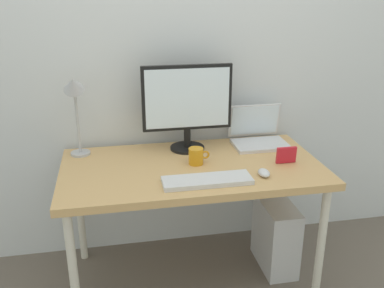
{
  "coord_description": "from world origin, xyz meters",
  "views": [
    {
      "loc": [
        -0.4,
        -2.09,
        1.64
      ],
      "look_at": [
        0.0,
        0.0,
        0.84
      ],
      "focal_mm": 40.25,
      "sensor_mm": 36.0,
      "label": 1
    }
  ],
  "objects_px": {
    "desk": "(192,175)",
    "monitor": "(187,103)",
    "computer_tower": "(276,235)",
    "coffee_mug": "(196,156)",
    "laptop": "(258,134)",
    "keyboard": "(207,180)",
    "photo_frame": "(286,155)",
    "mouse": "(264,173)",
    "desk_lamp": "(75,97)"
  },
  "relations": [
    {
      "from": "keyboard",
      "to": "photo_frame",
      "type": "bearing_deg",
      "value": 18.29
    },
    {
      "from": "keyboard",
      "to": "mouse",
      "type": "height_order",
      "value": "mouse"
    },
    {
      "from": "mouse",
      "to": "coffee_mug",
      "type": "xyz_separation_m",
      "value": [
        -0.31,
        0.22,
        0.03
      ]
    },
    {
      "from": "monitor",
      "to": "desk_lamp",
      "type": "relative_size",
      "value": 1.07
    },
    {
      "from": "monitor",
      "to": "coffee_mug",
      "type": "distance_m",
      "value": 0.33
    },
    {
      "from": "mouse",
      "to": "coffee_mug",
      "type": "distance_m",
      "value": 0.38
    },
    {
      "from": "photo_frame",
      "to": "mouse",
      "type": "bearing_deg",
      "value": -142.26
    },
    {
      "from": "monitor",
      "to": "mouse",
      "type": "distance_m",
      "value": 0.6
    },
    {
      "from": "laptop",
      "to": "mouse",
      "type": "bearing_deg",
      "value": -105.13
    },
    {
      "from": "monitor",
      "to": "coffee_mug",
      "type": "bearing_deg",
      "value": -88.19
    },
    {
      "from": "photo_frame",
      "to": "computer_tower",
      "type": "bearing_deg",
      "value": 81.87
    },
    {
      "from": "desk",
      "to": "desk_lamp",
      "type": "xyz_separation_m",
      "value": [
        -0.6,
        0.24,
        0.4
      ]
    },
    {
      "from": "laptop",
      "to": "keyboard",
      "type": "bearing_deg",
      "value": -131.25
    },
    {
      "from": "mouse",
      "to": "desk_lamp",
      "type": "bearing_deg",
      "value": 154.28
    },
    {
      "from": "photo_frame",
      "to": "computer_tower",
      "type": "distance_m",
      "value": 0.56
    },
    {
      "from": "laptop",
      "to": "desk_lamp",
      "type": "distance_m",
      "value": 1.09
    },
    {
      "from": "monitor",
      "to": "photo_frame",
      "type": "relative_size",
      "value": 4.67
    },
    {
      "from": "keyboard",
      "to": "coffee_mug",
      "type": "relative_size",
      "value": 3.85
    },
    {
      "from": "monitor",
      "to": "coffee_mug",
      "type": "xyz_separation_m",
      "value": [
        0.01,
        -0.23,
        -0.23
      ]
    },
    {
      "from": "desk",
      "to": "laptop",
      "type": "distance_m",
      "value": 0.54
    },
    {
      "from": "keyboard",
      "to": "photo_frame",
      "type": "distance_m",
      "value": 0.5
    },
    {
      "from": "laptop",
      "to": "photo_frame",
      "type": "height_order",
      "value": "laptop"
    },
    {
      "from": "desk",
      "to": "coffee_mug",
      "type": "distance_m",
      "value": 0.11
    },
    {
      "from": "monitor",
      "to": "desk_lamp",
      "type": "distance_m",
      "value": 0.62
    },
    {
      "from": "laptop",
      "to": "mouse",
      "type": "height_order",
      "value": "laptop"
    },
    {
      "from": "laptop",
      "to": "mouse",
      "type": "xyz_separation_m",
      "value": [
        -0.12,
        -0.46,
        -0.04
      ]
    },
    {
      "from": "desk",
      "to": "monitor",
      "type": "bearing_deg",
      "value": 85.66
    },
    {
      "from": "mouse",
      "to": "computer_tower",
      "type": "relative_size",
      "value": 0.21
    },
    {
      "from": "coffee_mug",
      "to": "computer_tower",
      "type": "distance_m",
      "value": 0.74
    },
    {
      "from": "laptop",
      "to": "keyboard",
      "type": "relative_size",
      "value": 0.73
    },
    {
      "from": "desk",
      "to": "monitor",
      "type": "xyz_separation_m",
      "value": [
        0.02,
        0.24,
        0.34
      ]
    },
    {
      "from": "monitor",
      "to": "computer_tower",
      "type": "height_order",
      "value": "monitor"
    },
    {
      "from": "laptop",
      "to": "desk",
      "type": "bearing_deg",
      "value": -150.85
    },
    {
      "from": "laptop",
      "to": "coffee_mug",
      "type": "relative_size",
      "value": 2.8
    },
    {
      "from": "coffee_mug",
      "to": "photo_frame",
      "type": "xyz_separation_m",
      "value": [
        0.48,
        -0.08,
        0.0
      ]
    },
    {
      "from": "laptop",
      "to": "monitor",
      "type": "bearing_deg",
      "value": -177.84
    },
    {
      "from": "desk",
      "to": "computer_tower",
      "type": "relative_size",
      "value": 3.31
    },
    {
      "from": "desk",
      "to": "photo_frame",
      "type": "bearing_deg",
      "value": -8.33
    },
    {
      "from": "monitor",
      "to": "keyboard",
      "type": "bearing_deg",
      "value": -88.42
    },
    {
      "from": "laptop",
      "to": "coffee_mug",
      "type": "bearing_deg",
      "value": -150.35
    },
    {
      "from": "photo_frame",
      "to": "laptop",
      "type": "bearing_deg",
      "value": 98.34
    },
    {
      "from": "keyboard",
      "to": "mouse",
      "type": "xyz_separation_m",
      "value": [
        0.3,
        0.02,
        0.01
      ]
    },
    {
      "from": "monitor",
      "to": "mouse",
      "type": "bearing_deg",
      "value": -54.92
    },
    {
      "from": "desk_lamp",
      "to": "mouse",
      "type": "height_order",
      "value": "desk_lamp"
    },
    {
      "from": "monitor",
      "to": "coffee_mug",
      "type": "height_order",
      "value": "monitor"
    },
    {
      "from": "monitor",
      "to": "mouse",
      "type": "xyz_separation_m",
      "value": [
        0.31,
        -0.45,
        -0.26
      ]
    },
    {
      "from": "mouse",
      "to": "photo_frame",
      "type": "xyz_separation_m",
      "value": [
        0.17,
        0.13,
        0.03
      ]
    },
    {
      "from": "keyboard",
      "to": "photo_frame",
      "type": "xyz_separation_m",
      "value": [
        0.47,
        0.16,
        0.04
      ]
    },
    {
      "from": "laptop",
      "to": "coffee_mug",
      "type": "distance_m",
      "value": 0.5
    },
    {
      "from": "laptop",
      "to": "keyboard",
      "type": "distance_m",
      "value": 0.65
    }
  ]
}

